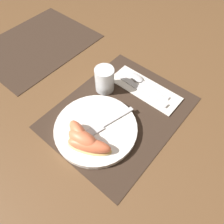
{
  "coord_description": "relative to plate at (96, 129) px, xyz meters",
  "views": [
    {
      "loc": [
        -0.33,
        -0.25,
        0.58
      ],
      "look_at": [
        -0.03,
        0.01,
        0.02
      ],
      "focal_mm": 35.0,
      "sensor_mm": 36.0,
      "label": 1
    }
  ],
  "objects": [
    {
      "name": "citrus_wedge_2",
      "position": [
        -0.06,
        -0.04,
        0.02
      ],
      "size": [
        0.1,
        0.13,
        0.04
      ],
      "color": "#F4DB84",
      "rests_on": "plate"
    },
    {
      "name": "juice_glass",
      "position": [
        0.15,
        0.09,
        0.03
      ],
      "size": [
        0.07,
        0.07,
        0.09
      ],
      "color": "silver",
      "rests_on": "placemat"
    },
    {
      "name": "citrus_wedge_0",
      "position": [
        -0.05,
        0.01,
        0.03
      ],
      "size": [
        0.06,
        0.1,
        0.05
      ],
      "color": "#F4DB84",
      "rests_on": "plate"
    },
    {
      "name": "ground_plane",
      "position": [
        0.1,
        -0.01,
        -0.01
      ],
      "size": [
        3.0,
        3.0,
        0.0
      ],
      "primitive_type": "plane",
      "color": "brown"
    },
    {
      "name": "placemat",
      "position": [
        0.1,
        -0.01,
        -0.01
      ],
      "size": [
        0.45,
        0.36,
        0.0
      ],
      "color": "#38281E",
      "rests_on": "ground_plane"
    },
    {
      "name": "placemat_far",
      "position": [
        0.15,
        0.48,
        -0.01
      ],
      "size": [
        0.45,
        0.36,
        0.0
      ],
      "color": "#38281E",
      "rests_on": "ground_plane"
    },
    {
      "name": "plate",
      "position": [
        0.0,
        0.0,
        0.0
      ],
      "size": [
        0.25,
        0.25,
        0.02
      ],
      "color": "white",
      "rests_on": "placemat"
    },
    {
      "name": "spoon",
      "position": [
        0.25,
        0.01,
        -0.0
      ],
      "size": [
        0.04,
        0.17,
        0.01
      ],
      "color": "silver",
      "rests_on": "napkin"
    },
    {
      "name": "napkin",
      "position": [
        0.24,
        -0.02,
        -0.01
      ],
      "size": [
        0.1,
        0.26,
        0.0
      ],
      "color": "white",
      "rests_on": "placemat"
    },
    {
      "name": "fork",
      "position": [
        0.02,
        -0.01,
        0.01
      ],
      "size": [
        0.18,
        0.07,
        0.0
      ],
      "color": "silver",
      "rests_on": "plate"
    },
    {
      "name": "knife",
      "position": [
        0.22,
        -0.02,
        -0.0
      ],
      "size": [
        0.03,
        0.21,
        0.01
      ],
      "color": "silver",
      "rests_on": "napkin"
    },
    {
      "name": "citrus_wedge_1",
      "position": [
        -0.06,
        -0.01,
        0.03
      ],
      "size": [
        0.07,
        0.11,
        0.05
      ],
      "color": "#F4DB84",
      "rests_on": "plate"
    }
  ]
}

